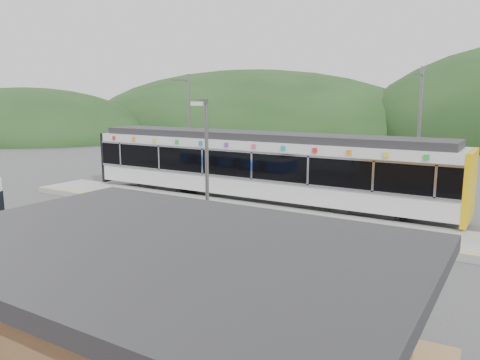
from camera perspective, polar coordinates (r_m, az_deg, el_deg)
The scene contains 9 objects.
ground at distance 19.87m, azimuth -5.23°, elevation -6.22°, with size 120.00×120.00×0.00m, color #4C4C4F.
hills at distance 21.92m, azimuth 16.61°, elevation -5.06°, with size 146.00×149.00×26.00m.
platform at distance 22.47m, azimuth -0.19°, elevation -3.87°, with size 26.00×3.20×0.30m, color #9E9E99.
yellow_line at distance 21.37m, azimuth -2.03°, elevation -4.17°, with size 26.00×0.10×0.01m, color yellow.
train at distance 24.62m, azimuth 2.21°, elevation 1.89°, with size 20.44×3.01×3.74m.
catenary_mast_west at distance 30.20m, azimuth -6.29°, elevation 6.36°, with size 0.18×1.80×7.00m.
catenary_mast_east at distance 24.30m, azimuth 20.92°, elevation 4.90°, with size 0.18×1.80×7.00m.
station_shelter at distance 9.21m, azimuth -9.09°, elevation -15.74°, with size 9.20×6.20×3.00m.
lamp_post at distance 15.15m, azimuth -4.32°, elevation 1.53°, with size 0.39×1.02×5.53m.
Camera 1 is at (11.47, -15.25, 5.54)m, focal length 35.00 mm.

